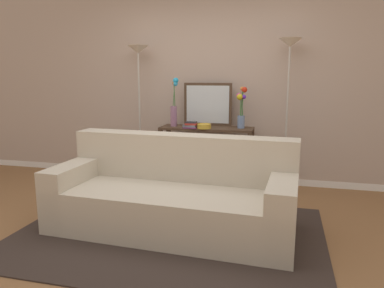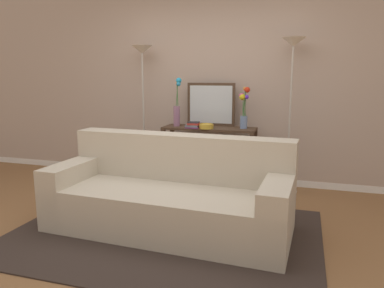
{
  "view_description": "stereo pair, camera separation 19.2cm",
  "coord_description": "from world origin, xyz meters",
  "views": [
    {
      "loc": [
        1.06,
        -3.0,
        1.46
      ],
      "look_at": [
        0.06,
        0.91,
        0.71
      ],
      "focal_mm": 34.51,
      "sensor_mm": 36.0,
      "label": 1
    },
    {
      "loc": [
        1.24,
        -2.95,
        1.46
      ],
      "look_at": [
        0.06,
        0.91,
        0.71
      ],
      "focal_mm": 34.51,
      "sensor_mm": 36.0,
      "label": 2
    }
  ],
  "objects": [
    {
      "name": "back_wall",
      "position": [
        0.0,
        2.04,
        1.54
      ],
      "size": [
        12.0,
        0.15,
        3.08
      ],
      "color": "white",
      "rests_on": "ground"
    },
    {
      "name": "area_rug",
      "position": [
        0.05,
        0.06,
        0.01
      ],
      "size": [
        2.81,
        2.0,
        0.01
      ],
      "color": "#332823",
      "rests_on": "ground"
    },
    {
      "name": "wall_mirror",
      "position": [
        0.05,
        1.81,
        1.08
      ],
      "size": [
        0.64,
        0.02,
        0.57
      ],
      "color": "#473323",
      "rests_on": "console_table"
    },
    {
      "name": "console_table",
      "position": [
        0.07,
        1.65,
        0.55
      ],
      "size": [
        1.2,
        0.39,
        0.8
      ],
      "color": "#473323",
      "rests_on": "ground"
    },
    {
      "name": "couch",
      "position": [
        0.05,
        0.23,
        0.31
      ],
      "size": [
        2.31,
        1.03,
        0.88
      ],
      "color": "#BCB29E",
      "rests_on": "ground"
    },
    {
      "name": "floor_lamp_left",
      "position": [
        -0.88,
        1.71,
        1.45
      ],
      "size": [
        0.28,
        0.28,
        1.85
      ],
      "color": "#B7B2A8",
      "rests_on": "ground"
    },
    {
      "name": "fruit_bowl",
      "position": [
        0.06,
        1.53,
        0.83
      ],
      "size": [
        0.18,
        0.18,
        0.06
      ],
      "color": "gold",
      "rests_on": "console_table"
    },
    {
      "name": "vase_short_flowers",
      "position": [
        0.51,
        1.67,
        1.06
      ],
      "size": [
        0.13,
        0.12,
        0.52
      ],
      "color": "#6B84AD",
      "rests_on": "console_table"
    },
    {
      "name": "floor_lamp_right",
      "position": [
        1.07,
        1.71,
        1.49
      ],
      "size": [
        0.28,
        0.28,
        1.9
      ],
      "color": "#B7B2A8",
      "rests_on": "ground"
    },
    {
      "name": "vase_tall_flowers",
      "position": [
        -0.37,
        1.64,
        1.05
      ],
      "size": [
        0.11,
        0.1,
        0.63
      ],
      "color": "gray",
      "rests_on": "console_table"
    },
    {
      "name": "ground_plane",
      "position": [
        0.0,
        0.0,
        -0.01
      ],
      "size": [
        16.0,
        16.0,
        0.02
      ],
      "primitive_type": "cube",
      "color": "brown"
    },
    {
      "name": "book_stack",
      "position": [
        -0.11,
        1.52,
        0.83
      ],
      "size": [
        0.2,
        0.15,
        0.08
      ],
      "color": "#6B3360",
      "rests_on": "console_table"
    },
    {
      "name": "book_row_under_console",
      "position": [
        -0.25,
        1.65,
        0.06
      ],
      "size": [
        0.34,
        0.18,
        0.13
      ],
      "color": "#BC3328",
      "rests_on": "ground"
    }
  ]
}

